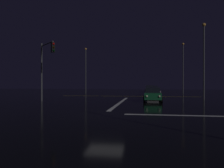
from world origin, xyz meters
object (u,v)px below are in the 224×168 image
(sedan_white, at_px, (149,89))
(streetlamp_right_near, at_px, (204,56))
(sedan_silver, at_px, (153,92))
(traffic_signal_nw, at_px, (46,61))
(sedan_red, at_px, (153,90))
(streetlamp_left_far, at_px, (86,67))
(sedan_gray, at_px, (152,91))
(streetlamp_right_far, at_px, (183,65))
(sedan_orange, at_px, (150,88))
(sedan_green, at_px, (152,94))

(sedan_white, distance_m, streetlamp_right_near, 23.21)
(sedan_silver, height_order, streetlamp_right_near, streetlamp_right_near)
(traffic_signal_nw, bearing_deg, sedan_red, 60.36)
(traffic_signal_nw, relative_size, streetlamp_left_far, 0.70)
(sedan_white, bearing_deg, sedan_gray, -88.44)
(sedan_gray, distance_m, streetlamp_right_near, 11.92)
(sedan_white, height_order, streetlamp_left_far, streetlamp_left_far)
(sedan_red, height_order, streetlamp_right_far, streetlamp_right_far)
(sedan_orange, xyz_separation_m, streetlamp_left_far, (-13.61, -11.56, 4.66))
(sedan_red, bearing_deg, streetlamp_left_far, 177.60)
(sedan_orange, bearing_deg, streetlamp_right_near, -77.27)
(streetlamp_right_far, bearing_deg, sedan_red, -174.21)
(traffic_signal_nw, bearing_deg, streetlamp_right_far, 50.83)
(streetlamp_right_near, bearing_deg, sedan_green, -150.10)
(sedan_gray, xyz_separation_m, sedan_white, (-0.35, 12.72, 0.00))
(sedan_red, relative_size, streetlamp_right_far, 0.43)
(sedan_gray, distance_m, sedan_red, 6.36)
(streetlamp_right_near, bearing_deg, sedan_gray, 124.06)
(sedan_green, xyz_separation_m, streetlamp_right_far, (6.45, 19.71, 4.93))
(sedan_silver, height_order, sedan_gray, same)
(sedan_white, bearing_deg, streetlamp_left_far, -156.59)
(sedan_green, relative_size, streetlamp_right_near, 0.45)
(sedan_silver, xyz_separation_m, streetlamp_right_near, (6.16, -2.43, 4.72))
(streetlamp_right_far, bearing_deg, sedan_white, 138.21)
(sedan_green, bearing_deg, sedan_orange, 89.58)
(sedan_silver, bearing_deg, streetlamp_left_far, 135.21)
(sedan_red, relative_size, sedan_orange, 1.00)
(sedan_green, bearing_deg, sedan_gray, 88.53)
(sedan_gray, xyz_separation_m, sedan_red, (0.33, 6.35, 0.00))
(sedan_gray, bearing_deg, traffic_signal_nw, -128.08)
(streetlamp_right_near, bearing_deg, sedan_silver, 158.48)
(sedan_red, bearing_deg, sedan_orange, 92.03)
(sedan_gray, height_order, sedan_white, same)
(sedan_silver, distance_m, streetlamp_right_far, 15.70)
(streetlamp_right_far, bearing_deg, sedan_green, -108.13)
(streetlamp_left_far, bearing_deg, sedan_gray, -26.84)
(streetlamp_right_near, relative_size, streetlamp_right_far, 0.96)
(traffic_signal_nw, xyz_separation_m, streetlamp_right_near, (18.11, 6.23, 0.96))
(streetlamp_right_near, bearing_deg, sedan_orange, 102.73)
(streetlamp_right_near, xyz_separation_m, streetlamp_left_far, (-19.83, 16.00, -0.06))
(sedan_white, bearing_deg, traffic_signal_nw, -112.56)
(sedan_white, xyz_separation_m, sedan_orange, (0.25, 5.77, 0.00))
(sedan_orange, bearing_deg, streetlamp_right_far, -61.69)
(sedan_orange, relative_size, streetlamp_left_far, 0.45)
(streetlamp_right_far, bearing_deg, sedan_silver, -114.42)
(sedan_red, relative_size, traffic_signal_nw, 0.65)
(sedan_green, relative_size, sedan_white, 1.00)
(sedan_orange, distance_m, streetlamp_right_near, 28.64)
(sedan_gray, height_order, streetlamp_right_far, streetlamp_right_far)
(sedan_white, height_order, streetlamp_right_near, streetlamp_right_near)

